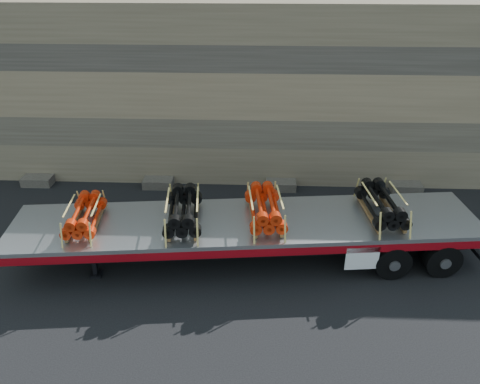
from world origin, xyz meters
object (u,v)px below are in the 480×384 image
object	(u,v)px
trailer	(246,239)
bundle_midfront	(183,211)
bundle_rear	(382,205)
bundle_front	(84,216)
bundle_midrear	(265,209)

from	to	relation	value
trailer	bundle_midfront	size ratio (longest dim) A/B	6.56
bundle_rear	bundle_front	bearing A→B (deg)	180.00
bundle_front	bundle_midfront	distance (m)	2.90
bundle_front	bundle_midrear	size ratio (longest dim) A/B	0.89
bundle_rear	bundle_midfront	bearing A→B (deg)	180.00
bundle_front	bundle_midfront	world-z (taller)	bundle_midfront
bundle_midfront	trailer	bearing A→B (deg)	-0.00
trailer	bundle_midrear	bearing A→B (deg)	0.00
bundle_front	bundle_rear	size ratio (longest dim) A/B	0.88
bundle_midrear	bundle_front	bearing A→B (deg)	-180.00
bundle_front	bundle_rear	bearing A→B (deg)	0.00
bundle_midrear	bundle_midfront	bearing A→B (deg)	-180.00
bundle_midfront	bundle_midrear	bearing A→B (deg)	0.00
bundle_midfront	bundle_rear	xyz separation A→B (m)	(6.00, 0.63, 0.00)
bundle_midrear	bundle_rear	distance (m)	3.58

